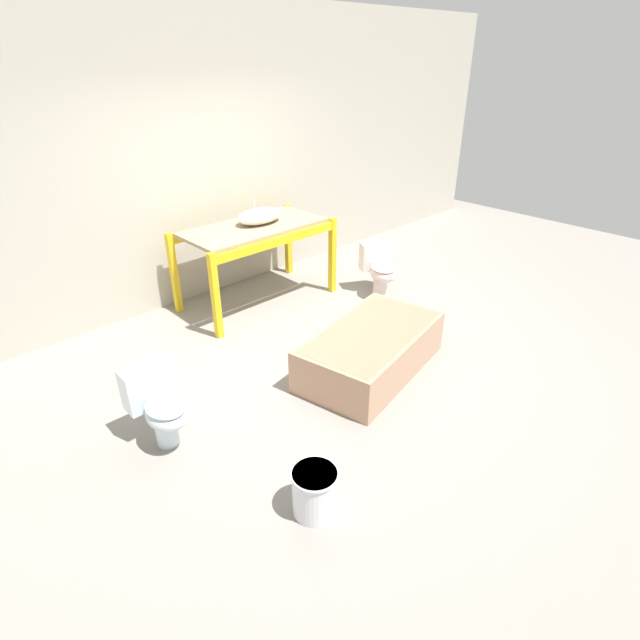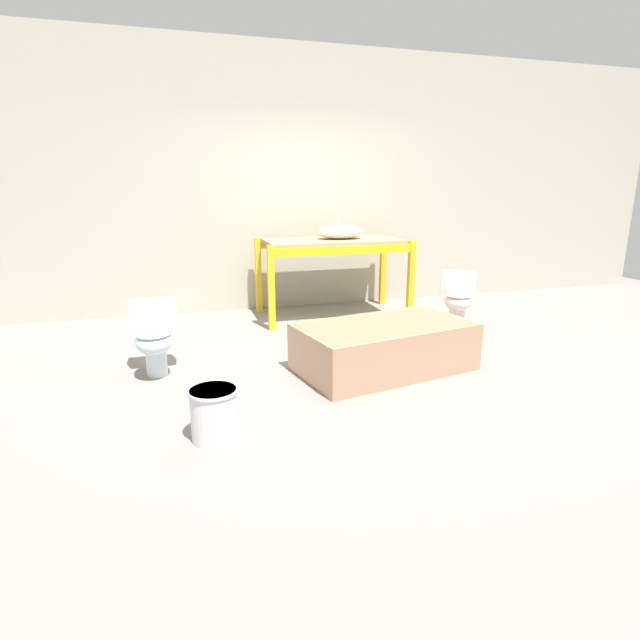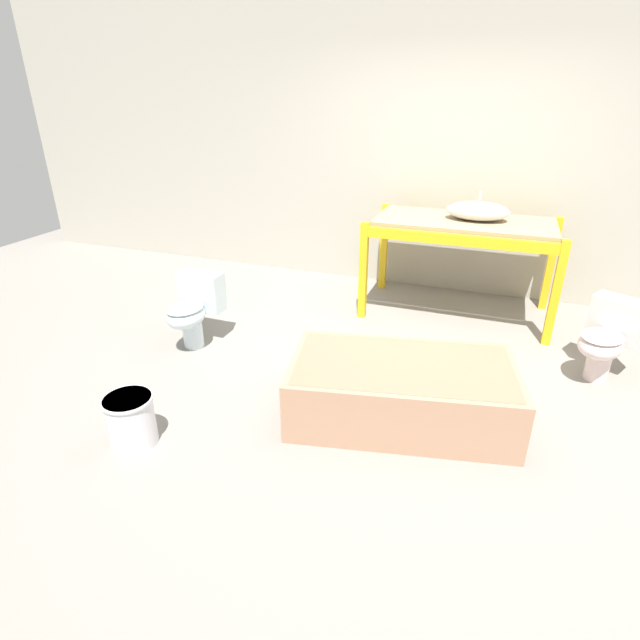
# 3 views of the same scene
# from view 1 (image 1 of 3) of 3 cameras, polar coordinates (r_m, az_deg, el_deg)

# --- Properties ---
(ground_plane) EXTENTS (12.00, 12.00, 0.00)m
(ground_plane) POSITION_cam_1_polar(r_m,az_deg,el_deg) (5.05, -0.00, -3.33)
(ground_plane) COLOR gray
(warehouse_wall_rear) EXTENTS (10.80, 0.08, 3.20)m
(warehouse_wall_rear) POSITION_cam_1_polar(r_m,az_deg,el_deg) (6.00, -13.95, 17.46)
(warehouse_wall_rear) COLOR #B2AD9E
(warehouse_wall_rear) RESTS_ON ground_plane
(shelving_rack) EXTENTS (1.74, 0.90, 0.93)m
(shelving_rack) POSITION_cam_1_polar(r_m,az_deg,el_deg) (5.78, -7.46, 9.38)
(shelving_rack) COLOR yellow
(shelving_rack) RESTS_ON ground_plane
(sink_basin) EXTENTS (0.56, 0.34, 0.25)m
(sink_basin) POSITION_cam_1_polar(r_m,az_deg,el_deg) (5.80, -6.92, 11.73)
(sink_basin) COLOR silver
(sink_basin) RESTS_ON shelving_rack
(bathtub_main) EXTENTS (1.60, 1.07, 0.41)m
(bathtub_main) POSITION_cam_1_polar(r_m,az_deg,el_deg) (4.65, 5.89, -3.14)
(bathtub_main) COLOR tan
(bathtub_main) RESTS_ON ground_plane
(toilet_near) EXTENTS (0.38, 0.54, 0.61)m
(toilet_near) POSITION_cam_1_polar(r_m,az_deg,el_deg) (3.94, -17.94, -9.02)
(toilet_near) COLOR silver
(toilet_near) RESTS_ON ground_plane
(toilet_far) EXTENTS (0.55, 0.63, 0.61)m
(toilet_far) POSITION_cam_1_polar(r_m,az_deg,el_deg) (6.12, 6.84, 6.00)
(toilet_far) COLOR silver
(toilet_far) RESTS_ON ground_plane
(bucket_white) EXTENTS (0.31, 0.31, 0.33)m
(bucket_white) POSITION_cam_1_polar(r_m,az_deg,el_deg) (3.37, -0.61, -18.97)
(bucket_white) COLOR silver
(bucket_white) RESTS_ON ground_plane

